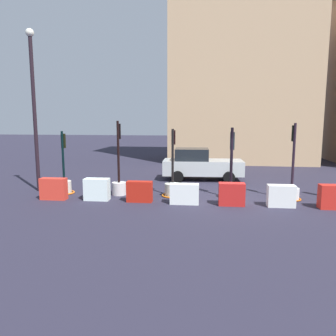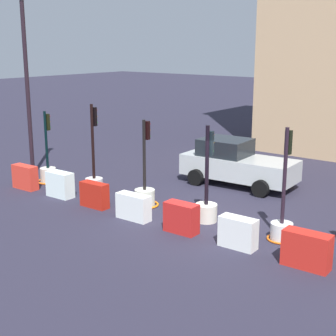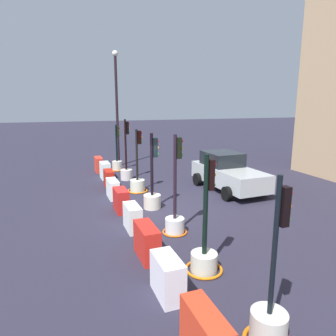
% 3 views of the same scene
% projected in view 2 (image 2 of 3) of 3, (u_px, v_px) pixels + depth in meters
% --- Properties ---
extents(ground_plane, '(120.00, 120.00, 0.00)m').
position_uv_depth(ground_plane, '(204.00, 223.00, 15.20)').
color(ground_plane, '#262434').
extents(traffic_light_0, '(0.88, 0.88, 2.78)m').
position_uv_depth(traffic_light_0, '(48.00, 171.00, 19.54)').
color(traffic_light_0, beige).
rests_on(traffic_light_0, ground_plane).
extents(traffic_light_1, '(0.63, 0.63, 3.23)m').
position_uv_depth(traffic_light_1, '(94.00, 177.00, 18.06)').
color(traffic_light_1, silver).
rests_on(traffic_light_1, ground_plane).
extents(traffic_light_2, '(0.94, 0.94, 2.89)m').
position_uv_depth(traffic_light_2, '(145.00, 192.00, 16.70)').
color(traffic_light_2, beige).
rests_on(traffic_light_2, ground_plane).
extents(traffic_light_3, '(0.67, 0.67, 2.95)m').
position_uv_depth(traffic_light_3, '(207.00, 203.00, 15.20)').
color(traffic_light_3, beige).
rests_on(traffic_light_3, ground_plane).
extents(traffic_light_4, '(0.79, 0.79, 3.14)m').
position_uv_depth(traffic_light_4, '(282.00, 221.00, 13.75)').
color(traffic_light_4, silver).
rests_on(traffic_light_4, ground_plane).
extents(construction_barrier_0, '(1.07, 0.42, 0.89)m').
position_uv_depth(construction_barrier_0, '(25.00, 177.00, 18.64)').
color(construction_barrier_0, red).
rests_on(construction_barrier_0, ground_plane).
extents(construction_barrier_1, '(1.02, 0.49, 0.89)m').
position_uv_depth(construction_barrier_1, '(60.00, 184.00, 17.66)').
color(construction_barrier_1, white).
rests_on(construction_barrier_1, ground_plane).
extents(construction_barrier_2, '(1.03, 0.40, 0.83)m').
position_uv_depth(construction_barrier_2, '(94.00, 195.00, 16.55)').
color(construction_barrier_2, '#B01E12').
rests_on(construction_barrier_2, ground_plane).
extents(construction_barrier_3, '(1.13, 0.44, 0.80)m').
position_uv_depth(construction_barrier_3, '(133.00, 207.00, 15.40)').
color(construction_barrier_3, white).
rests_on(construction_barrier_3, ground_plane).
extents(construction_barrier_4, '(1.00, 0.48, 0.87)m').
position_uv_depth(construction_barrier_4, '(181.00, 218.00, 14.33)').
color(construction_barrier_4, red).
rests_on(construction_barrier_4, ground_plane).
extents(construction_barrier_5, '(1.02, 0.45, 0.83)m').
position_uv_depth(construction_barrier_5, '(238.00, 233.00, 13.25)').
color(construction_barrier_5, silver).
rests_on(construction_barrier_5, ground_plane).
extents(construction_barrier_6, '(1.16, 0.48, 0.90)m').
position_uv_depth(construction_barrier_6, '(307.00, 250.00, 12.07)').
color(construction_barrier_6, red).
rests_on(construction_barrier_6, ground_plane).
extents(car_silver_hatchback, '(4.42, 2.31, 1.73)m').
position_uv_depth(car_silver_hatchback, '(236.00, 163.00, 19.11)').
color(car_silver_hatchback, '#B0B7B7').
rests_on(car_silver_hatchback, ground_plane).
extents(street_lamp_post, '(0.36, 0.36, 7.20)m').
position_uv_depth(street_lamp_post, '(26.00, 73.00, 19.76)').
color(street_lamp_post, black).
rests_on(street_lamp_post, ground_plane).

